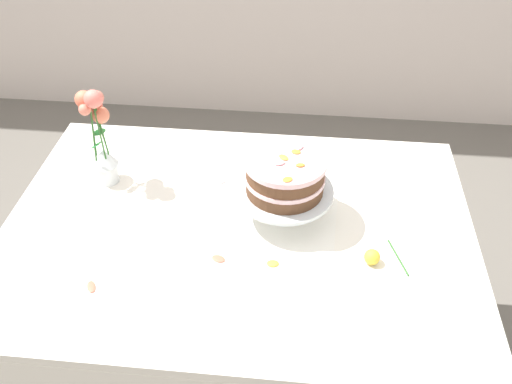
# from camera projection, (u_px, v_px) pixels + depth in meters

# --- Properties ---
(ground_plane) EXTENTS (12.00, 12.00, 0.00)m
(ground_plane) POSITION_uv_depth(u_px,v_px,m) (242.00, 367.00, 2.12)
(ground_plane) COLOR #666059
(dining_table) EXTENTS (1.40, 1.00, 0.74)m
(dining_table) POSITION_uv_depth(u_px,v_px,m) (237.00, 253.00, 1.69)
(dining_table) COLOR white
(dining_table) RESTS_ON ground
(linen_napkin) EXTENTS (0.34, 0.34, 0.00)m
(linen_napkin) POSITION_uv_depth(u_px,v_px,m) (283.00, 215.00, 1.68)
(linen_napkin) COLOR white
(linen_napkin) RESTS_ON dining_table
(cake_stand) EXTENTS (0.29, 0.29, 0.10)m
(cake_stand) POSITION_uv_depth(u_px,v_px,m) (284.00, 194.00, 1.63)
(cake_stand) COLOR silver
(cake_stand) RESTS_ON linen_napkin
(layer_cake) EXTENTS (0.24, 0.24, 0.12)m
(layer_cake) POSITION_uv_depth(u_px,v_px,m) (285.00, 174.00, 1.58)
(layer_cake) COLOR brown
(layer_cake) RESTS_ON cake_stand
(flower_vase) EXTENTS (0.09, 0.11, 0.34)m
(flower_vase) POSITION_uv_depth(u_px,v_px,m) (99.00, 136.00, 1.71)
(flower_vase) COLOR silver
(flower_vase) RESTS_ON dining_table
(fallen_rose) EXTENTS (0.12, 0.13, 0.04)m
(fallen_rose) POSITION_uv_depth(u_px,v_px,m) (373.00, 257.00, 1.52)
(fallen_rose) COLOR #2D6028
(fallen_rose) RESTS_ON dining_table
(loose_petal_0) EXTENTS (0.04, 0.05, 0.00)m
(loose_petal_0) POSITION_uv_depth(u_px,v_px,m) (91.00, 287.00, 1.46)
(loose_petal_0) COLOR #E56B51
(loose_petal_0) RESTS_ON dining_table
(loose_petal_1) EXTENTS (0.04, 0.03, 0.01)m
(loose_petal_1) POSITION_uv_depth(u_px,v_px,m) (273.00, 263.00, 1.53)
(loose_petal_1) COLOR yellow
(loose_petal_1) RESTS_ON dining_table
(loose_petal_2) EXTENTS (0.03, 0.03, 0.00)m
(loose_petal_2) POSITION_uv_depth(u_px,v_px,m) (222.00, 181.00, 1.81)
(loose_petal_2) COLOR pink
(loose_petal_2) RESTS_ON dining_table
(loose_petal_3) EXTENTS (0.05, 0.04, 0.00)m
(loose_petal_3) POSITION_uv_depth(u_px,v_px,m) (218.00, 259.00, 1.54)
(loose_petal_3) COLOR #E56B51
(loose_petal_3) RESTS_ON dining_table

